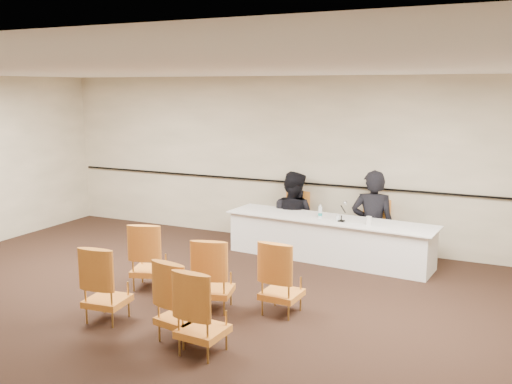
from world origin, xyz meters
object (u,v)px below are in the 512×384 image
panelist_main (372,228)px  aud_chair_back_left (107,283)px  water_bottle (320,211)px  coffee_cup (369,221)px  panelist_main_chair (372,229)px  aud_chair_front_right (282,277)px  panelist_second (293,222)px  panel_table (329,239)px  panelist_second_chair (293,219)px  drinking_glass (338,218)px  aud_chair_back_right (203,311)px  aud_chair_front_left (149,255)px  microphone (342,212)px  aud_chair_back_mid (182,300)px  aud_chair_front_mid (214,274)px

panelist_main → aud_chair_back_left: bearing=53.1°
water_bottle → coffee_cup: water_bottle is taller
panelist_main_chair → aud_chair_front_right: bearing=-93.6°
panelist_main → water_bottle: bearing=26.8°
panelist_second → panel_table: bearing=156.1°
coffee_cup → panelist_main: bearing=98.4°
water_bottle → coffee_cup: bearing=-10.7°
panelist_main → panelist_second_chair: 1.48m
panelist_main → panelist_second: (-1.48, 0.12, -0.07)m
drinking_glass → aud_chair_back_right: bearing=-95.2°
panel_table → aud_chair_back_left: 3.90m
water_bottle → aud_chair_back_left: bearing=-113.2°
panelist_main_chair → drinking_glass: bearing=-119.6°
panel_table → panelist_second_chair: panelist_second_chair is taller
aud_chair_front_left → aud_chair_back_right: bearing=-57.3°
microphone → drinking_glass: (-0.06, 0.00, -0.10)m
coffee_cup → aud_chair_front_right: (-0.52, -2.23, -0.29)m
panelist_main → drinking_glass: 0.78m
aud_chair_front_left → aud_chair_back_left: (0.22, -1.17, 0.00)m
panelist_main_chair → panelist_second: size_ratio=0.52×
water_bottle → aud_chair_back_mid: 3.62m
water_bottle → microphone: bearing=-14.5°
water_bottle → aud_chair_back_right: 3.78m
water_bottle → panelist_main: bearing=34.5°
panelist_second → aud_chair_back_mid: (0.35, -4.22, 0.06)m
water_bottle → aud_chair_back_right: bearing=-90.1°
microphone → aud_chair_front_right: 2.32m
panelist_second → aud_chair_back_right: (0.73, -4.39, 0.06)m
panelist_second → aud_chair_back_mid: panelist_second is taller
water_bottle → aud_chair_front_right: size_ratio=0.23×
panel_table → aud_chair_back_left: bearing=-110.3°
panelist_second → panelist_second_chair: size_ratio=1.94×
water_bottle → aud_chair_back_right: size_ratio=0.23×
drinking_glass → aud_chair_front_mid: (-0.83, -2.55, -0.27)m
panelist_second → aud_chair_front_mid: panelist_second is taller
panelist_main_chair → aud_chair_back_mid: (-1.12, -4.10, 0.00)m
panel_table → panelist_second: bearing=150.0°
aud_chair_front_right → aud_chair_back_left: same height
panelist_second_chair → aud_chair_back_right: bearing=-76.0°
aud_chair_front_mid → aud_chair_front_right: (0.83, 0.26, 0.00)m
aud_chair_back_left → aud_chair_back_mid: bearing=-10.5°
panelist_second → aud_chair_back_mid: 4.23m
water_bottle → drinking_glass: bearing=-16.2°
aud_chair_back_left → aud_chair_back_right: size_ratio=1.00×
microphone → coffee_cup: microphone is taller
aud_chair_front_right → aud_chair_back_left: (-1.83, -1.11, 0.00)m
microphone → aud_chair_front_left: microphone is taller
aud_chair_front_left → panelist_main_chair: bearing=31.7°
panelist_second → aud_chair_front_right: 3.20m
aud_chair_back_mid → aud_chair_front_left: bearing=147.2°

